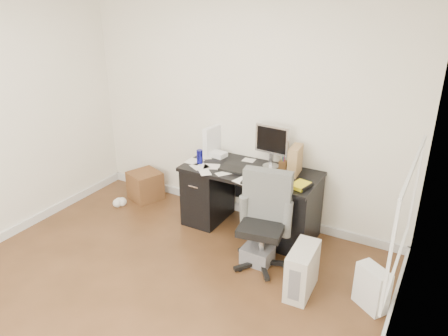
% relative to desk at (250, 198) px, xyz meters
% --- Properties ---
extents(ground, '(4.00, 4.00, 0.00)m').
position_rel_desk_xyz_m(ground, '(-0.30, -1.65, -0.40)').
color(ground, '#402814').
rests_on(ground, ground).
extents(room_shell, '(4.02, 4.02, 2.71)m').
position_rel_desk_xyz_m(room_shell, '(-0.27, -1.62, 1.26)').
color(room_shell, silver).
rests_on(room_shell, ground).
extents(desk, '(1.50, 0.70, 0.75)m').
position_rel_desk_xyz_m(desk, '(0.00, 0.00, 0.00)').
color(desk, black).
rests_on(desk, ground).
extents(loose_papers, '(1.10, 0.60, 0.00)m').
position_rel_desk_xyz_m(loose_papers, '(-0.20, -0.05, 0.35)').
color(loose_papers, white).
rests_on(loose_papers, desk).
extents(lcd_monitor, '(0.40, 0.25, 0.49)m').
position_rel_desk_xyz_m(lcd_monitor, '(0.16, 0.18, 0.60)').
color(lcd_monitor, silver).
rests_on(lcd_monitor, desk).
extents(keyboard, '(0.49, 0.17, 0.03)m').
position_rel_desk_xyz_m(keyboard, '(-0.06, -0.11, 0.36)').
color(keyboard, black).
rests_on(keyboard, desk).
extents(computer_mouse, '(0.07, 0.07, 0.06)m').
position_rel_desk_xyz_m(computer_mouse, '(0.26, -0.05, 0.38)').
color(computer_mouse, silver).
rests_on(computer_mouse, desk).
extents(travel_mug, '(0.09, 0.09, 0.16)m').
position_rel_desk_xyz_m(travel_mug, '(-0.59, -0.11, 0.43)').
color(travel_mug, navy).
rests_on(travel_mug, desk).
extents(white_binder, '(0.17, 0.30, 0.33)m').
position_rel_desk_xyz_m(white_binder, '(-0.62, 0.23, 0.52)').
color(white_binder, white).
rests_on(white_binder, desk).
extents(magazine_file, '(0.16, 0.28, 0.31)m').
position_rel_desk_xyz_m(magazine_file, '(0.45, 0.13, 0.51)').
color(magazine_file, '#9C7F4B').
rests_on(magazine_file, desk).
extents(pen_cup, '(0.12, 0.12, 0.24)m').
position_rel_desk_xyz_m(pen_cup, '(0.30, 0.18, 0.47)').
color(pen_cup, '#583819').
rests_on(pen_cup, desk).
extents(yellow_book, '(0.20, 0.24, 0.04)m').
position_rel_desk_xyz_m(yellow_book, '(0.63, -0.15, 0.37)').
color(yellow_book, yellow).
rests_on(yellow_book, desk).
extents(paper_remote, '(0.31, 0.27, 0.02)m').
position_rel_desk_xyz_m(paper_remote, '(0.10, -0.30, 0.36)').
color(paper_remote, white).
rests_on(paper_remote, desk).
extents(office_chair, '(0.63, 0.63, 0.98)m').
position_rel_desk_xyz_m(office_chair, '(0.40, -0.56, 0.09)').
color(office_chair, '#4E504E').
rests_on(office_chair, ground).
extents(pc_tower, '(0.22, 0.47, 0.46)m').
position_rel_desk_xyz_m(pc_tower, '(0.90, -0.76, -0.17)').
color(pc_tower, beige).
rests_on(pc_tower, ground).
extents(shopping_bag, '(0.37, 0.34, 0.40)m').
position_rel_desk_xyz_m(shopping_bag, '(1.50, -0.67, -0.20)').
color(shopping_bag, white).
rests_on(shopping_bag, ground).
extents(wicker_basket, '(0.47, 0.47, 0.37)m').
position_rel_desk_xyz_m(wicker_basket, '(-1.55, 0.05, -0.22)').
color(wicker_basket, '#4F3017').
rests_on(wicker_basket, ground).
extents(desk_printer, '(0.30, 0.25, 0.17)m').
position_rel_desk_xyz_m(desk_printer, '(0.35, -0.54, -0.31)').
color(desk_printer, slate).
rests_on(desk_printer, ground).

